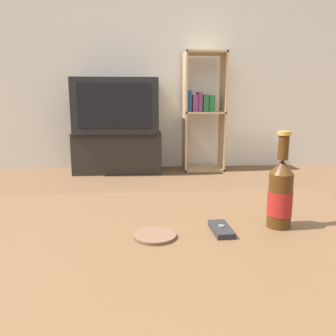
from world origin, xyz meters
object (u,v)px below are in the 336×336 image
(cell_phone, at_px, (221,229))
(tv_stand, at_px, (118,152))
(beer_bottle, at_px, (280,194))
(television, at_px, (117,106))
(bookshelf, at_px, (203,110))

(cell_phone, bearing_deg, tv_stand, 97.41)
(beer_bottle, bearing_deg, television, 103.02)
(tv_stand, bearing_deg, television, -90.00)
(tv_stand, height_order, television, television)
(tv_stand, relative_size, beer_bottle, 3.68)
(bookshelf, relative_size, beer_bottle, 5.06)
(television, relative_size, bookshelf, 0.68)
(television, relative_size, cell_phone, 8.21)
(beer_bottle, relative_size, cell_phone, 2.38)
(television, height_order, bookshelf, bookshelf)
(tv_stand, bearing_deg, cell_phone, -80.25)
(television, bearing_deg, beer_bottle, -76.98)
(television, xyz_separation_m, bookshelf, (0.91, 0.06, -0.04))
(cell_phone, bearing_deg, bookshelf, 78.64)
(tv_stand, xyz_separation_m, television, (-0.00, -0.00, 0.49))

